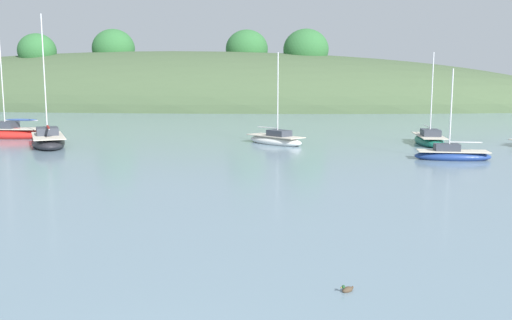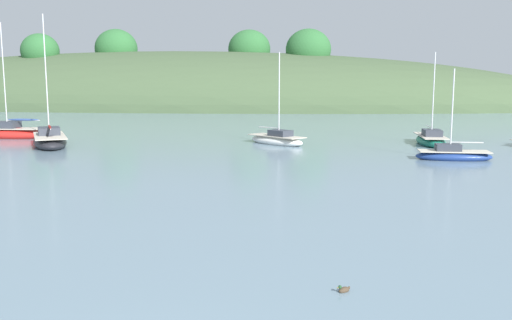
% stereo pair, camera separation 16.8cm
% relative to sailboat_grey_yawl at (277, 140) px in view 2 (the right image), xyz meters
% --- Properties ---
extents(far_shoreline_hill, '(150.00, 36.00, 24.43)m').
position_rel_sailboat_grey_yawl_xyz_m(far_shoreline_hill, '(-24.76, 55.09, -0.22)').
color(far_shoreline_hill, '#425638').
rests_on(far_shoreline_hill, ground).
extents(sailboat_grey_yawl, '(5.46, 5.09, 7.57)m').
position_rel_sailboat_grey_yawl_xyz_m(sailboat_grey_yawl, '(0.00, 0.00, 0.00)').
color(sailboat_grey_yawl, white).
rests_on(sailboat_grey_yawl, ground).
extents(sailboat_red_portside, '(2.11, 6.07, 7.59)m').
position_rel_sailboat_grey_yawl_xyz_m(sailboat_red_portside, '(12.44, 1.11, 0.02)').
color(sailboat_red_portside, '#196B56').
rests_on(sailboat_red_portside, ground).
extents(sailboat_yellow_far, '(5.70, 7.55, 10.50)m').
position_rel_sailboat_grey_yawl_xyz_m(sailboat_yellow_far, '(-17.75, -3.43, 0.09)').
color(sailboat_yellow_far, '#232328').
rests_on(sailboat_yellow_far, ground).
extents(sailboat_black_sloop, '(4.94, 1.80, 6.12)m').
position_rel_sailboat_grey_yawl_xyz_m(sailboat_black_sloop, '(12.19, -7.52, -0.04)').
color(sailboat_black_sloop, navy).
rests_on(sailboat_black_sloop, ground).
extents(sailboat_orange_cutter, '(7.41, 2.58, 10.41)m').
position_rel_sailboat_grey_yawl_xyz_m(sailboat_orange_cutter, '(-24.15, 2.02, 0.09)').
color(sailboat_orange_cutter, red).
rests_on(sailboat_orange_cutter, ground).
extents(duck_lone_left, '(0.37, 0.36, 0.24)m').
position_rel_sailboat_grey_yawl_xyz_m(duck_lone_left, '(3.96, -31.20, -0.30)').
color(duck_lone_left, '#473828').
rests_on(duck_lone_left, ground).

